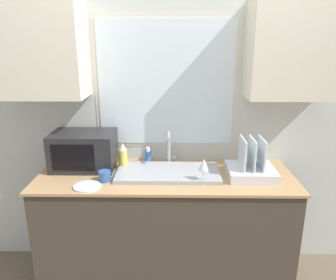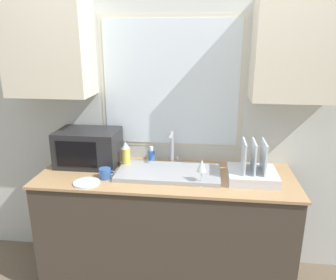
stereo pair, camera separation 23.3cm
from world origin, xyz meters
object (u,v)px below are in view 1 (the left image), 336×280
microwave (84,150)px  mug_near_sink (105,176)px  faucet (169,146)px  spray_bottle (123,156)px  soap_bottle (148,157)px  dish_rack (251,169)px  wine_glass (204,165)px

microwave → mug_near_sink: microwave is taller
faucet → spray_bottle: faucet is taller
spray_bottle → soap_bottle: size_ratio=1.47×
dish_rack → mug_near_sink: 1.06m
spray_bottle → mug_near_sink: (-0.10, -0.24, -0.06)m
faucet → spray_bottle: 0.37m
microwave → wine_glass: microwave is taller
faucet → mug_near_sink: size_ratio=2.36×
spray_bottle → mug_near_sink: 0.27m
wine_glass → microwave: bearing=162.2°
microwave → soap_bottle: microwave is taller
faucet → mug_near_sink: bearing=-144.4°
faucet → microwave: (-0.66, -0.07, -0.02)m
dish_rack → spray_bottle: dish_rack is taller
spray_bottle → mug_near_sink: spray_bottle is taller
spray_bottle → faucet: bearing=13.2°
mug_near_sink → dish_rack: bearing=5.3°
mug_near_sink → soap_bottle: bearing=50.5°
spray_bottle → soap_bottle: spray_bottle is taller
spray_bottle → microwave: bearing=177.3°
dish_rack → spray_bottle: bearing=171.6°
faucet → soap_bottle: 0.20m
soap_bottle → wine_glass: (0.41, -0.38, 0.08)m
microwave → mug_near_sink: size_ratio=4.16×
spray_bottle → wine_glass: spray_bottle is taller
faucet → microwave: microwave is taller
microwave → wine_glass: (0.90, -0.29, -0.00)m
microwave → spray_bottle: 0.31m
faucet → microwave: bearing=-174.0°
faucet → mug_near_sink: (-0.45, -0.32, -0.12)m
microwave → spray_bottle: bearing=-2.7°
mug_near_sink → spray_bottle: bearing=68.2°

